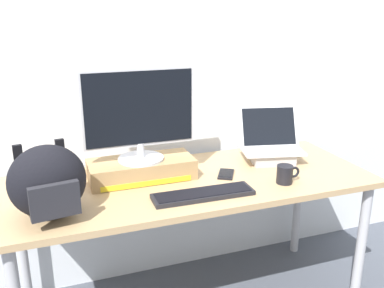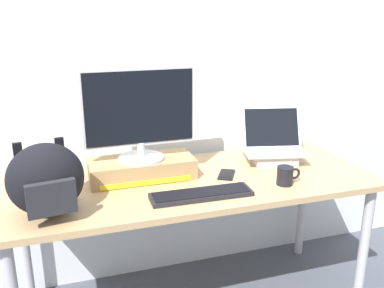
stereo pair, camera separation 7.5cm
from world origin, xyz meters
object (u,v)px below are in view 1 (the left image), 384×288
object	(u,v)px
open_laptop	(270,150)
coffee_mug	(285,174)
desktop_monitor	(139,115)
messenger_backpack	(48,182)
toner_box_yellow	(141,169)
cell_phone	(226,174)
plush_toy	(47,181)
external_keyboard	(203,194)

from	to	relation	value
open_laptop	coffee_mug	distance (m)	0.32
desktop_monitor	coffee_mug	bearing A→B (deg)	-24.68
messenger_backpack	toner_box_yellow	bearing A→B (deg)	22.01
toner_box_yellow	open_laptop	world-z (taller)	open_laptop
toner_box_yellow	cell_phone	size ratio (longest dim) A/B	3.38
toner_box_yellow	cell_phone	xyz separation A→B (m)	(0.41, -0.10, -0.04)
toner_box_yellow	desktop_monitor	xyz separation A→B (m)	(0.00, -0.00, 0.27)
desktop_monitor	cell_phone	bearing A→B (deg)	-14.05
desktop_monitor	messenger_backpack	xyz separation A→B (m)	(-0.43, -0.25, -0.17)
plush_toy	coffee_mug	bearing A→B (deg)	-15.60
coffee_mug	plush_toy	xyz separation A→B (m)	(-1.06, 0.30, 0.00)
coffee_mug	cell_phone	bearing A→B (deg)	140.25
open_laptop	plush_toy	world-z (taller)	open_laptop
plush_toy	toner_box_yellow	bearing A→B (deg)	-1.53
open_laptop	coffee_mug	bearing A→B (deg)	-93.95
desktop_monitor	coffee_mug	world-z (taller)	desktop_monitor
coffee_mug	cell_phone	size ratio (longest dim) A/B	0.79
open_laptop	messenger_backpack	distance (m)	1.19
desktop_monitor	messenger_backpack	world-z (taller)	desktop_monitor
plush_toy	open_laptop	bearing A→B (deg)	0.20
coffee_mug	cell_phone	world-z (taller)	coffee_mug
open_laptop	cell_phone	xyz separation A→B (m)	(-0.32, -0.12, -0.05)
cell_phone	plush_toy	distance (m)	0.85
external_keyboard	messenger_backpack	world-z (taller)	messenger_backpack
external_keyboard	cell_phone	bearing A→B (deg)	45.88
external_keyboard	plush_toy	bearing A→B (deg)	155.69
coffee_mug	plush_toy	bearing A→B (deg)	164.40
desktop_monitor	plush_toy	xyz separation A→B (m)	(-0.44, 0.01, -0.27)
desktop_monitor	open_laptop	size ratio (longest dim) A/B	1.45
toner_box_yellow	coffee_mug	xyz separation A→B (m)	(0.63, -0.29, -0.00)
toner_box_yellow	open_laptop	distance (m)	0.72
desktop_monitor	coffee_mug	xyz separation A→B (m)	(0.63, -0.28, -0.28)
external_keyboard	plush_toy	distance (m)	0.71
external_keyboard	plush_toy	size ratio (longest dim) A/B	5.05
desktop_monitor	external_keyboard	world-z (taller)	desktop_monitor
messenger_backpack	plush_toy	size ratio (longest dim) A/B	3.68
desktop_monitor	external_keyboard	distance (m)	0.47
desktop_monitor	cell_phone	world-z (taller)	desktop_monitor
messenger_backpack	cell_phone	distance (m)	0.86
desktop_monitor	open_laptop	world-z (taller)	desktop_monitor
toner_box_yellow	messenger_backpack	bearing A→B (deg)	-149.61
open_laptop	coffee_mug	xyz separation A→B (m)	(-0.09, -0.30, -0.02)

